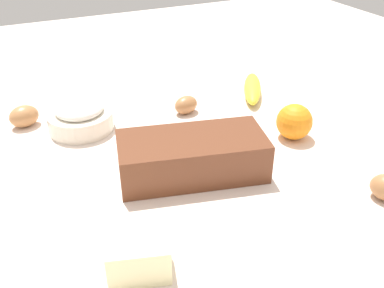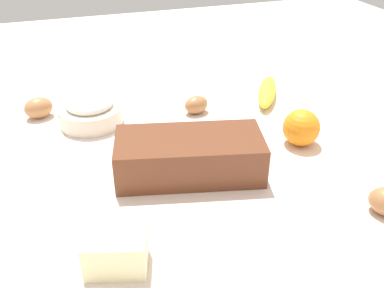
# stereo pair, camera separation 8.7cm
# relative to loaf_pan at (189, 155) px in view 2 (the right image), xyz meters

# --- Properties ---
(ground_plane) EXTENTS (2.40, 2.40, 0.02)m
(ground_plane) POSITION_rel_loaf_pan_xyz_m (0.02, 0.04, -0.05)
(ground_plane) COLOR beige
(loaf_pan) EXTENTS (0.30, 0.19, 0.08)m
(loaf_pan) POSITION_rel_loaf_pan_xyz_m (0.00, 0.00, 0.00)
(loaf_pan) COLOR brown
(loaf_pan) RESTS_ON ground_plane
(flour_bowl) EXTENTS (0.15, 0.15, 0.07)m
(flour_bowl) POSITION_rel_loaf_pan_xyz_m (-0.16, 0.27, -0.01)
(flour_bowl) COLOR silver
(flour_bowl) RESTS_ON ground_plane
(banana) EXTENTS (0.14, 0.19, 0.04)m
(banana) POSITION_rel_loaf_pan_xyz_m (0.30, 0.26, -0.02)
(banana) COLOR yellow
(banana) RESTS_ON ground_plane
(orange_fruit) EXTENTS (0.08, 0.08, 0.08)m
(orange_fruit) POSITION_rel_loaf_pan_xyz_m (0.26, 0.03, -0.00)
(orange_fruit) COLOR orange
(orange_fruit) RESTS_ON ground_plane
(butter_block) EXTENTS (0.10, 0.09, 0.06)m
(butter_block) POSITION_rel_loaf_pan_xyz_m (-0.18, -0.20, -0.01)
(butter_block) COLOR #F4EDB2
(butter_block) RESTS_ON ground_plane
(egg_near_butter) EXTENTS (0.08, 0.07, 0.05)m
(egg_near_butter) POSITION_rel_loaf_pan_xyz_m (-0.27, 0.34, -0.02)
(egg_near_butter) COLOR #B27848
(egg_near_butter) RESTS_ON ground_plane
(egg_loose) EXTENTS (0.07, 0.06, 0.04)m
(egg_loose) POSITION_rel_loaf_pan_xyz_m (0.10, 0.24, -0.02)
(egg_loose) COLOR #A97145
(egg_loose) RESTS_ON ground_plane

